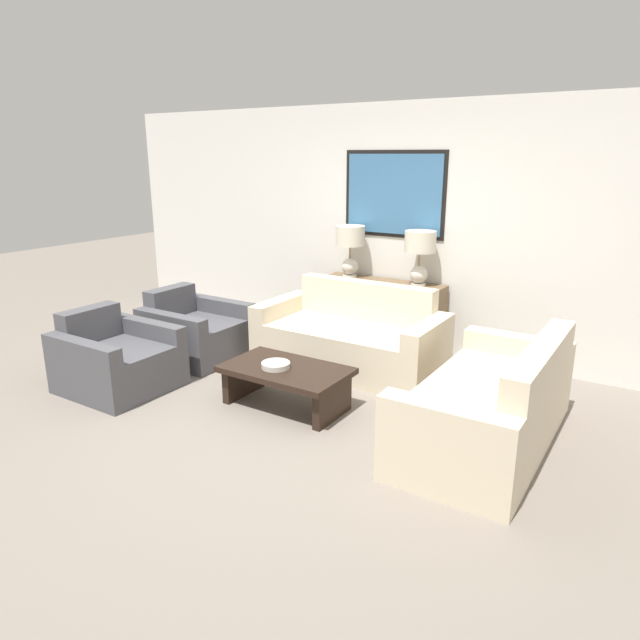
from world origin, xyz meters
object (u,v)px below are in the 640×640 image
(couch_by_back_wall, at_px, (351,340))
(coffee_table, at_px, (286,378))
(table_lamp_left, at_px, (350,243))
(couch_by_side, at_px, (491,408))
(armchair_near_camera, at_px, (116,361))
(armchair_near_back_wall, at_px, (195,333))
(table_lamp_right, at_px, (420,250))
(console_table, at_px, (382,315))
(decorative_bowl, at_px, (276,365))

(couch_by_back_wall, relative_size, coffee_table, 1.75)
(table_lamp_left, height_order, coffee_table, table_lamp_left)
(couch_by_side, bearing_deg, table_lamp_left, 143.87)
(couch_by_back_wall, height_order, armchair_near_camera, couch_by_back_wall)
(couch_by_side, height_order, armchair_near_back_wall, couch_by_side)
(armchair_near_back_wall, height_order, armchair_near_camera, same)
(table_lamp_right, distance_m, armchair_near_back_wall, 2.55)
(armchair_near_back_wall, bearing_deg, table_lamp_left, 48.33)
(console_table, height_order, couch_by_back_wall, couch_by_back_wall)
(table_lamp_left, bearing_deg, couch_by_back_wall, -58.90)
(console_table, xyz_separation_m, table_lamp_right, (0.42, 0.00, 0.77))
(table_lamp_left, relative_size, decorative_bowl, 2.33)
(console_table, xyz_separation_m, armchair_near_back_wall, (-1.58, -1.31, -0.13))
(console_table, relative_size, decorative_bowl, 5.59)
(console_table, relative_size, armchair_near_back_wall, 1.49)
(table_lamp_left, relative_size, couch_by_back_wall, 0.31)
(couch_by_back_wall, distance_m, coffee_table, 1.13)
(couch_by_back_wall, bearing_deg, armchair_near_camera, -133.92)
(table_lamp_right, xyz_separation_m, couch_by_back_wall, (-0.42, -0.69, -0.87))
(console_table, xyz_separation_m, armchair_near_camera, (-1.58, -2.33, -0.13))
(decorative_bowl, bearing_deg, couch_by_side, 11.04)
(table_lamp_left, height_order, couch_by_back_wall, table_lamp_left)
(armchair_near_camera, bearing_deg, table_lamp_right, 49.42)
(table_lamp_left, bearing_deg, armchair_near_camera, -116.54)
(decorative_bowl, relative_size, armchair_near_back_wall, 0.27)
(coffee_table, height_order, armchair_near_camera, armchair_near_camera)
(table_lamp_left, xyz_separation_m, armchair_near_back_wall, (-1.16, -1.31, -0.90))
(decorative_bowl, bearing_deg, table_lamp_left, 100.55)
(table_lamp_left, bearing_deg, console_table, 0.00)
(table_lamp_left, relative_size, armchair_near_back_wall, 0.62)
(table_lamp_left, height_order, couch_by_side, table_lamp_left)
(coffee_table, bearing_deg, console_table, 89.92)
(armchair_near_back_wall, bearing_deg, coffee_table, -17.96)
(table_lamp_right, height_order, couch_by_back_wall, table_lamp_right)
(table_lamp_left, relative_size, couch_by_side, 0.31)
(coffee_table, relative_size, armchair_near_camera, 1.16)
(decorative_bowl, distance_m, armchair_near_back_wall, 1.62)
(console_table, bearing_deg, couch_by_back_wall, -90.00)
(couch_by_back_wall, xyz_separation_m, coffee_table, (-0.00, -1.13, -0.03))
(couch_by_back_wall, bearing_deg, decorative_bowl, -93.24)
(armchair_near_camera, bearing_deg, coffee_table, 17.96)
(table_lamp_right, distance_m, decorative_bowl, 2.08)
(table_lamp_right, xyz_separation_m, armchair_near_back_wall, (-1.99, -1.31, -0.90))
(table_lamp_right, relative_size, decorative_bowl, 2.33)
(couch_by_back_wall, height_order, armchair_near_back_wall, couch_by_back_wall)
(couch_by_back_wall, bearing_deg, couch_by_side, -26.60)
(table_lamp_left, distance_m, decorative_bowl, 2.06)
(table_lamp_left, xyz_separation_m, couch_by_back_wall, (0.42, -0.69, -0.87))
(decorative_bowl, bearing_deg, table_lamp_right, 75.55)
(coffee_table, distance_m, armchair_near_camera, 1.66)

